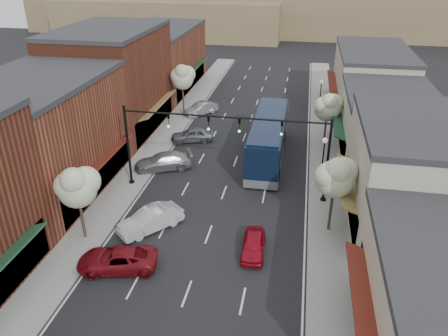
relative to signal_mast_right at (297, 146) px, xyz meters
The scene contains 28 objects.
ground 10.81m from the signal_mast_right, 125.10° to the right, with size 160.00×160.00×0.00m, color black.
sidewalk_left 18.10m from the signal_mast_right, 143.17° to the left, with size 2.80×73.00×0.15m, color gray.
sidewalk_right 11.78m from the signal_mast_right, 75.18° to the left, with size 2.80×73.00×0.15m, color gray.
curb_left 17.04m from the signal_mast_right, 140.24° to the left, with size 0.25×73.00×0.17m, color gray.
curb_right 11.53m from the signal_mast_right, 82.52° to the left, with size 0.25×73.00×0.17m, color gray.
bldg_left_midnear 19.95m from the signal_mast_right, behind, with size 10.14×14.10×9.40m.
bldg_left_midfar 23.22m from the signal_mast_right, 148.85° to the left, with size 10.14×14.10×10.90m.
bldg_left_far 34.32m from the signal_mast_right, 125.32° to the left, with size 10.14×18.10×8.40m.
bldg_right_midnear 8.37m from the signal_mast_right, 13.86° to the right, with size 9.14×12.10×7.90m.
bldg_right_midfar 12.94m from the signal_mast_right, 51.07° to the left, with size 9.14×12.10×6.40m.
bldg_right_far 25.35m from the signal_mast_right, 71.37° to the left, with size 9.14×16.10×7.40m.
hill_far 82.21m from the signal_mast_right, 93.92° to the left, with size 120.00×30.00×12.00m, color #7A6647.
hill_near 76.41m from the signal_mast_right, 113.63° to the left, with size 50.00×20.00×8.00m, color #7A6647.
signal_mast_right is the anchor object (origin of this frame).
signal_mast_left 11.24m from the signal_mast_right, behind, with size 8.22×0.46×7.00m.
tree_right_near 4.89m from the signal_mast_right, 56.09° to the right, with size 2.85×2.65×5.95m.
tree_right_far 12.27m from the signal_mast_right, 77.15° to the left, with size 2.85×2.65×5.43m.
tree_left_near 16.05m from the signal_mast_right, 149.86° to the right, with size 2.85×2.65×5.69m.
tree_left_far 22.68m from the signal_mast_right, 127.71° to the left, with size 2.85×2.65×6.13m.
lamp_post_near 3.69m from the signal_mast_right, 48.95° to the left, with size 0.44×0.44×4.44m.
lamp_post_far 20.19m from the signal_mast_right, 83.78° to the left, with size 0.44×0.44×4.44m.
coach_bus 8.19m from the signal_mast_right, 110.55° to the left, with size 2.96×13.13×4.01m.
red_hatchback 8.77m from the signal_mast_right, 106.93° to the right, with size 1.50×3.73×1.27m, color maroon.
parked_car_a 15.37m from the signal_mast_right, 134.54° to the right, with size 2.29×4.97×1.38m, color maroon.
parked_car_b 12.18m from the signal_mast_right, 148.20° to the right, with size 1.67×4.78×1.57m, color silver.
parked_car_c 12.86m from the signal_mast_right, 164.59° to the left, with size 2.12×5.21×1.51m, color #97969B.
parked_car_d 15.14m from the signal_mast_right, 137.51° to the left, with size 1.75×4.34×1.48m, color #5A5C62.
parked_car_e 21.97m from the signal_mast_right, 123.15° to the left, with size 1.53×4.39×1.45m, color #A3A3A8.
Camera 1 is at (5.67, -22.71, 18.04)m, focal length 35.00 mm.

